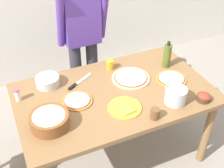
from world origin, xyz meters
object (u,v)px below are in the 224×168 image
object	(u,v)px
steel_pot	(176,95)
pizza_cooked_on_tray	(171,79)
chef_knife	(77,83)
cup_orange	(110,65)
person_cook	(82,34)
dining_table	(114,101)
olive_oil_bottle	(167,56)
salt_shaker	(18,95)
cup_small_brown	(155,113)
popcorn_bowl	(49,119)
pizza_second_cooked	(77,101)
small_sauce_bowl	(204,97)
mixing_bowl_steel	(48,81)
pizza_raw_on_board	(131,78)
plate_with_slice	(125,108)

from	to	relation	value
steel_pot	pizza_cooked_on_tray	bearing A→B (deg)	62.33
chef_knife	cup_orange	bearing A→B (deg)	16.34
person_cook	steel_pot	world-z (taller)	person_cook
dining_table	steel_pot	size ratio (longest dim) A/B	9.22
olive_oil_bottle	salt_shaker	world-z (taller)	olive_oil_bottle
cup_small_brown	cup_orange	bearing A→B (deg)	93.07
popcorn_bowl	salt_shaker	xyz separation A→B (m)	(-0.16, 0.38, -0.01)
person_cook	olive_oil_bottle	bearing A→B (deg)	-44.74
steel_pot	salt_shaker	world-z (taller)	steel_pot
dining_table	person_cook	bearing A→B (deg)	90.44
cup_orange	pizza_second_cooked	bearing A→B (deg)	-142.60
small_sauce_bowl	salt_shaker	distance (m)	1.46
mixing_bowl_steel	cup_orange	xyz separation A→B (m)	(0.58, 0.02, 0.00)
cup_orange	chef_knife	xyz separation A→B (m)	(-0.35, -0.10, -0.04)
pizza_raw_on_board	chef_knife	xyz separation A→B (m)	(-0.45, 0.12, -0.00)
plate_with_slice	chef_knife	size ratio (longest dim) A/B	1.00
small_sauce_bowl	steel_pot	size ratio (longest dim) A/B	0.63
pizza_cooked_on_tray	steel_pot	world-z (taller)	steel_pot
mixing_bowl_steel	person_cook	bearing A→B (deg)	43.12
cup_small_brown	dining_table	bearing A→B (deg)	110.20
dining_table	pizza_cooked_on_tray	xyz separation A→B (m)	(0.52, -0.04, 0.10)
pizza_cooked_on_tray	small_sauce_bowl	world-z (taller)	small_sauce_bowl
dining_table	cup_orange	size ratio (longest dim) A/B	18.82
pizza_second_cooked	dining_table	bearing A→B (deg)	-1.98
person_cook	pizza_second_cooked	size ratio (longest dim) A/B	6.74
small_sauce_bowl	cup_small_brown	world-z (taller)	cup_small_brown
person_cook	salt_shaker	distance (m)	0.92
pizza_raw_on_board	chef_knife	bearing A→B (deg)	165.26
person_cook	small_sauce_bowl	size ratio (longest dim) A/B	14.73
steel_pot	cup_small_brown	bearing A→B (deg)	-159.04
pizza_raw_on_board	popcorn_bowl	distance (m)	0.83
steel_pot	cup_orange	world-z (taller)	steel_pot
pizza_second_cooked	steel_pot	bearing A→B (deg)	-24.23
person_cook	small_sauce_bowl	distance (m)	1.30
pizza_cooked_on_tray	mixing_bowl_steel	world-z (taller)	mixing_bowl_steel
cup_small_brown	chef_knife	world-z (taller)	cup_small_brown
mixing_bowl_steel	pizza_raw_on_board	bearing A→B (deg)	-16.69
popcorn_bowl	steel_pot	xyz separation A→B (m)	(0.96, -0.14, 0.00)
mixing_bowl_steel	small_sauce_bowl	xyz separation A→B (m)	(1.07, -0.70, -0.01)
pizza_raw_on_board	chef_knife	world-z (taller)	pizza_raw_on_board
cup_small_brown	person_cook	bearing A→B (deg)	97.49
mixing_bowl_steel	cup_small_brown	world-z (taller)	cup_small_brown
pizza_second_cooked	plate_with_slice	bearing A→B (deg)	-36.56
pizza_raw_on_board	pizza_cooked_on_tray	distance (m)	0.35
olive_oil_bottle	pizza_raw_on_board	bearing A→B (deg)	-173.22
popcorn_bowl	small_sauce_bowl	size ratio (longest dim) A/B	2.55
plate_with_slice	pizza_second_cooked	bearing A→B (deg)	143.44
popcorn_bowl	steel_pot	size ratio (longest dim) A/B	1.61
pizza_cooked_on_tray	olive_oil_bottle	xyz separation A→B (m)	(0.07, 0.20, 0.10)
steel_pot	chef_knife	size ratio (longest dim) A/B	0.67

